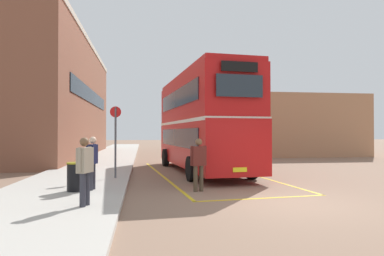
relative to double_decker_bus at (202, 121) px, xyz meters
name	(u,v)px	position (x,y,z in m)	size (l,w,h in m)	color
ground_plane	(200,161)	(1.06, 6.62, -2.51)	(135.60, 135.60, 0.00)	#846651
sidewalk_left	(108,158)	(-5.44, 9.02, -2.44)	(4.00, 57.60, 0.14)	#B2ADA3
brick_building_left	(48,100)	(-10.45, 12.00, 2.10)	(6.94, 22.55, 9.21)	brown
depot_building_right	(278,127)	(10.97, 16.95, 0.02)	(8.88, 17.77, 5.07)	#AD7A56
double_decker_bus	(202,121)	(0.00, 0.00, 0.00)	(3.55, 10.34, 4.75)	black
single_deck_bus	(228,136)	(4.91, 14.11, -0.87)	(3.18, 10.09, 3.02)	black
pedestrian_boarding	(198,161)	(-1.08, -5.61, -1.50)	(0.55, 0.38, 1.75)	#473828
pedestrian_waiting_near	(92,159)	(-4.48, -5.63, -1.41)	(0.31, 0.55, 1.67)	#2D2D38
pedestrian_waiting_far	(85,166)	(-4.31, -8.04, -1.40)	(0.37, 0.54, 1.68)	#2D2D38
litter_bin	(76,177)	(-4.95, -5.79, -1.93)	(0.54, 0.54, 0.88)	black
bus_stop_sign	(115,135)	(-3.98, -2.83, -0.67)	(0.44, 0.13, 2.85)	#4C4C51
bay_marking_yellow	(211,176)	(0.09, -1.91, -2.51)	(5.38, 12.54, 0.01)	gold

